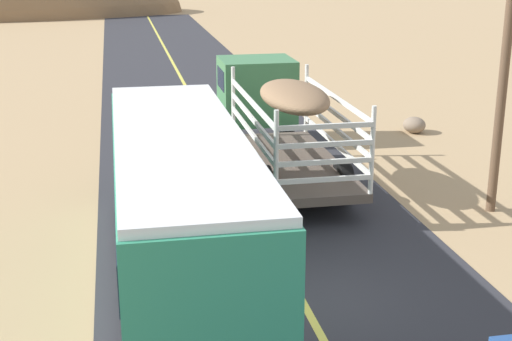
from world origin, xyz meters
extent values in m
plane|color=tan|center=(0.00, 0.00, 0.00)|extent=(240.00, 240.00, 0.00)
cube|color=#2D2D33|center=(0.00, 0.00, 0.01)|extent=(8.00, 120.00, 0.02)
cube|color=#D8CC4C|center=(0.00, 0.00, 0.02)|extent=(0.16, 117.60, 0.00)
cube|color=#3F7F4C|center=(1.46, 12.16, 1.82)|extent=(2.50, 2.20, 2.20)
cube|color=#192333|center=(1.46, 12.16, 2.27)|extent=(2.53, 1.54, 0.70)
cube|color=brown|center=(1.46, 6.76, 0.72)|extent=(2.50, 6.40, 0.24)
cylinder|color=silver|center=(0.27, 9.90, 1.94)|extent=(0.12, 0.12, 2.20)
cylinder|color=silver|center=(2.65, 9.90, 1.94)|extent=(0.12, 0.12, 2.20)
cylinder|color=silver|center=(0.27, 3.62, 1.94)|extent=(0.12, 0.12, 2.20)
cylinder|color=silver|center=(2.65, 3.62, 1.94)|extent=(0.12, 0.12, 2.20)
cube|color=silver|center=(0.25, 6.76, 1.28)|extent=(0.08, 6.30, 0.12)
cube|color=silver|center=(2.67, 6.76, 1.28)|extent=(0.08, 6.30, 0.12)
cube|color=silver|center=(1.46, 3.60, 1.28)|extent=(2.40, 0.08, 0.12)
cube|color=silver|center=(0.25, 6.76, 1.72)|extent=(0.08, 6.30, 0.12)
cube|color=silver|center=(2.67, 6.76, 1.72)|extent=(0.08, 6.30, 0.12)
cube|color=silver|center=(1.46, 3.60, 1.72)|extent=(2.40, 0.08, 0.12)
cube|color=silver|center=(0.25, 6.76, 2.16)|extent=(0.08, 6.30, 0.12)
cube|color=silver|center=(2.67, 6.76, 2.16)|extent=(0.08, 6.30, 0.12)
cube|color=silver|center=(1.46, 3.60, 2.16)|extent=(2.40, 0.08, 0.12)
cube|color=silver|center=(0.25, 6.76, 2.60)|extent=(0.08, 6.30, 0.12)
cube|color=silver|center=(2.67, 6.76, 2.60)|extent=(0.08, 6.30, 0.12)
cube|color=silver|center=(1.46, 3.60, 2.60)|extent=(2.40, 0.08, 0.12)
ellipsoid|color=#8C6B4C|center=(1.46, 6.76, 2.69)|extent=(1.75, 3.84, 0.70)
cylinder|color=black|center=(0.37, 12.16, 0.57)|extent=(0.32, 1.10, 1.10)
cylinder|color=black|center=(2.55, 12.16, 0.57)|extent=(0.32, 1.10, 1.10)
cylinder|color=black|center=(0.37, 5.48, 0.57)|extent=(0.32, 1.10, 1.10)
cylinder|color=black|center=(2.55, 5.48, 0.57)|extent=(0.32, 1.10, 1.10)
cube|color=#2D8C66|center=(-2.22, 1.19, 1.72)|extent=(2.50, 10.00, 2.70)
cube|color=white|center=(-2.22, 1.19, 3.15)|extent=(2.45, 9.80, 0.16)
cube|color=#192333|center=(-2.22, 1.19, 2.19)|extent=(2.54, 9.20, 0.80)
cube|color=silver|center=(-2.22, 1.19, 0.57)|extent=(2.53, 9.80, 0.36)
cylinder|color=black|center=(-3.32, 4.44, 0.52)|extent=(0.30, 1.00, 1.00)
cylinder|color=black|center=(-1.12, 4.44, 0.52)|extent=(0.30, 1.00, 1.00)
cylinder|color=black|center=(-1.12, -2.06, 0.52)|extent=(0.30, 1.00, 1.00)
cylinder|color=brown|center=(6.15, 4.03, 4.24)|extent=(0.24, 0.24, 8.48)
ellipsoid|color=#84705B|center=(7.41, 12.21, 0.29)|extent=(0.81, 0.93, 0.59)
camera|label=1|loc=(-3.36, -12.65, 6.76)|focal=51.65mm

